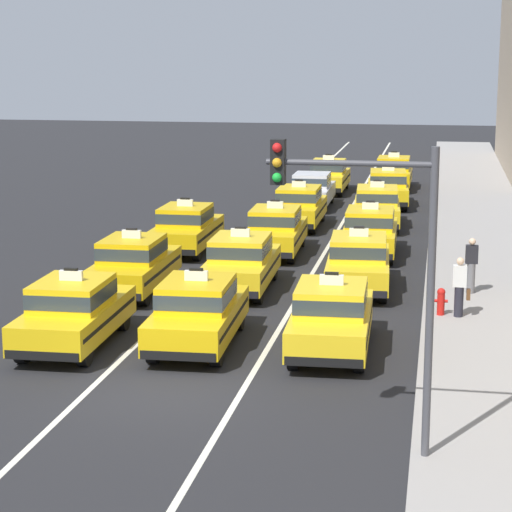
% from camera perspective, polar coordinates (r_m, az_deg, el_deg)
% --- Properties ---
extents(ground_plane, '(160.00, 160.00, 0.00)m').
position_cam_1_polar(ground_plane, '(21.43, -5.22, -7.69)').
color(ground_plane, '#232326').
extents(lane_stripe_left_center, '(0.14, 80.00, 0.01)m').
position_cam_1_polar(lane_stripe_left_center, '(40.72, 0.14, 1.58)').
color(lane_stripe_left_center, silver).
rests_on(lane_stripe_left_center, ground).
extents(lane_stripe_center_right, '(0.14, 80.00, 0.01)m').
position_cam_1_polar(lane_stripe_center_right, '(40.29, 4.63, 1.43)').
color(lane_stripe_center_right, silver).
rests_on(lane_stripe_center_right, ground).
extents(sidewalk_curb, '(4.00, 90.00, 0.15)m').
position_cam_1_polar(sidewalk_curb, '(35.21, 12.89, -0.18)').
color(sidewalk_curb, '#9E9993').
rests_on(sidewalk_curb, ground).
extents(taxi_left_nearest, '(1.92, 4.60, 1.96)m').
position_cam_1_polar(taxi_left_nearest, '(24.74, -10.24, -3.07)').
color(taxi_left_nearest, black).
rests_on(taxi_left_nearest, ground).
extents(taxi_left_second, '(1.88, 4.58, 1.96)m').
position_cam_1_polar(taxi_left_second, '(29.96, -6.94, -0.42)').
color(taxi_left_second, black).
rests_on(taxi_left_second, ground).
extents(taxi_left_third, '(1.85, 4.57, 1.96)m').
position_cam_1_polar(taxi_left_third, '(35.92, -3.97, 1.62)').
color(taxi_left_third, black).
rests_on(taxi_left_third, ground).
extents(taxi_center_nearest, '(1.97, 4.62, 1.96)m').
position_cam_1_polar(taxi_center_nearest, '(24.38, -3.32, -3.13)').
color(taxi_center_nearest, black).
rests_on(taxi_center_nearest, ground).
extents(taxi_center_second, '(1.94, 4.61, 1.96)m').
position_cam_1_polar(taxi_center_second, '(29.99, -0.85, -0.33)').
color(taxi_center_second, black).
rests_on(taxi_center_second, ground).
extents(taxi_center_third, '(1.94, 4.61, 1.96)m').
position_cam_1_polar(taxi_center_third, '(35.36, 1.10, 1.49)').
color(taxi_center_third, black).
rests_on(taxi_center_third, ground).
extents(taxi_center_fourth, '(1.85, 4.57, 1.96)m').
position_cam_1_polar(taxi_center_fourth, '(40.90, 2.45, 2.85)').
color(taxi_center_fourth, black).
rests_on(taxi_center_fourth, ground).
extents(sedan_center_fifth, '(1.80, 4.31, 1.58)m').
position_cam_1_polar(sedan_center_fifth, '(46.12, 3.17, 3.79)').
color(sedan_center_fifth, black).
rests_on(sedan_center_fifth, ground).
extents(taxi_center_sixth, '(1.83, 4.56, 1.96)m').
position_cam_1_polar(taxi_center_sixth, '(51.16, 4.12, 4.58)').
color(taxi_center_sixth, black).
rests_on(taxi_center_sixth, ground).
extents(taxi_right_nearest, '(1.96, 4.62, 1.96)m').
position_cam_1_polar(taxi_right_nearest, '(23.97, 4.28, -3.39)').
color(taxi_right_nearest, black).
rests_on(taxi_right_nearest, ground).
extents(taxi_right_second, '(2.05, 4.65, 1.96)m').
position_cam_1_polar(taxi_right_second, '(30.18, 5.80, -0.31)').
color(taxi_right_second, black).
rests_on(taxi_right_second, ground).
extents(taxi_right_third, '(1.92, 4.60, 1.96)m').
position_cam_1_polar(taxi_right_third, '(35.36, 6.45, 1.42)').
color(taxi_right_third, black).
rests_on(taxi_right_third, ground).
extents(taxi_right_fourth, '(2.08, 4.66, 1.96)m').
position_cam_1_polar(taxi_right_fourth, '(41.10, 6.84, 2.82)').
color(taxi_right_fourth, black).
rests_on(taxi_right_fourth, ground).
extents(taxi_right_fifth, '(2.10, 4.66, 1.96)m').
position_cam_1_polar(taxi_right_fifth, '(46.84, 7.45, 3.87)').
color(taxi_right_fifth, black).
rests_on(taxi_right_fifth, ground).
extents(taxi_right_sixth, '(1.84, 4.57, 1.96)m').
position_cam_1_polar(taxi_right_sixth, '(52.88, 7.77, 4.72)').
color(taxi_right_sixth, black).
rests_on(taxi_right_sixth, ground).
extents(pedestrian_near_crosswalk, '(0.47, 0.24, 1.59)m').
position_cam_1_polar(pedestrian_near_crosswalk, '(27.03, 11.44, -1.74)').
color(pedestrian_near_crosswalk, '#23232D').
rests_on(pedestrian_near_crosswalk, sidewalk_curb).
extents(pedestrian_mid_block, '(0.36, 0.24, 1.62)m').
position_cam_1_polar(pedestrian_mid_block, '(29.71, 12.06, -0.52)').
color(pedestrian_mid_block, slate).
rests_on(pedestrian_mid_block, sidewalk_curb).
extents(fire_hydrant, '(0.36, 0.22, 0.73)m').
position_cam_1_polar(fire_hydrant, '(27.19, 10.40, -2.47)').
color(fire_hydrant, red).
rests_on(fire_hydrant, sidewalk_curb).
extents(traffic_light_pole, '(2.87, 0.33, 5.58)m').
position_cam_1_polar(traffic_light_pole, '(17.04, 6.68, 0.59)').
color(traffic_light_pole, '#47474C').
rests_on(traffic_light_pole, ground).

